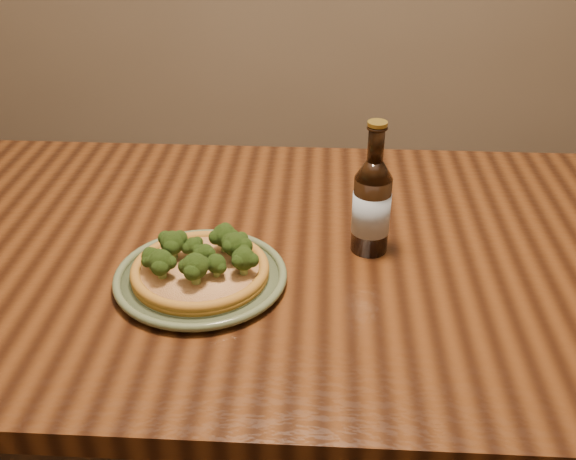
# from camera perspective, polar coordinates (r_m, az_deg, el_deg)

# --- Properties ---
(table) EXTENTS (1.60, 0.90, 0.75)m
(table) POSITION_cam_1_polar(r_m,az_deg,el_deg) (1.27, -5.49, -4.91)
(table) COLOR #4A2610
(table) RESTS_ON ground
(plate) EXTENTS (0.29, 0.29, 0.02)m
(plate) POSITION_cam_1_polar(r_m,az_deg,el_deg) (1.13, -7.40, -3.95)
(plate) COLOR #576646
(plate) RESTS_ON table
(pizza) EXTENTS (0.23, 0.23, 0.07)m
(pizza) POSITION_cam_1_polar(r_m,az_deg,el_deg) (1.11, -7.40, -3.06)
(pizza) COLOR #AC7727
(pizza) RESTS_ON plate
(beer_bottle) EXTENTS (0.07, 0.07, 0.24)m
(beer_bottle) POSITION_cam_1_polar(r_m,az_deg,el_deg) (1.17, 7.10, 2.12)
(beer_bottle) COLOR black
(beer_bottle) RESTS_ON table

